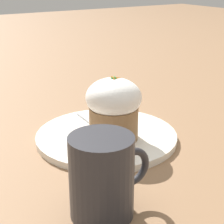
# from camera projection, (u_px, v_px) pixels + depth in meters

# --- Properties ---
(ground_plane) EXTENTS (4.00, 4.00, 0.00)m
(ground_plane) POSITION_uv_depth(u_px,v_px,m) (106.00, 139.00, 0.65)
(ground_plane) COLOR #846042
(dessert_plate) EXTENTS (0.24, 0.24, 0.01)m
(dessert_plate) POSITION_uv_depth(u_px,v_px,m) (106.00, 136.00, 0.65)
(dessert_plate) COLOR white
(dessert_plate) RESTS_ON ground_plane
(carrot_cake) EXTENTS (0.09, 0.09, 0.11)m
(carrot_cake) POSITION_uv_depth(u_px,v_px,m) (112.00, 108.00, 0.61)
(carrot_cake) COLOR olive
(carrot_cake) RESTS_ON dessert_plate
(spoon) EXTENTS (0.04, 0.13, 0.01)m
(spoon) POSITION_uv_depth(u_px,v_px,m) (102.00, 130.00, 0.65)
(spoon) COLOR #B7B7BC
(spoon) RESTS_ON dessert_plate
(coffee_cup) EXTENTS (0.11, 0.08, 0.10)m
(coffee_cup) POSITION_uv_depth(u_px,v_px,m) (103.00, 177.00, 0.43)
(coffee_cup) COLOR #2D2D33
(coffee_cup) RESTS_ON ground_plane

